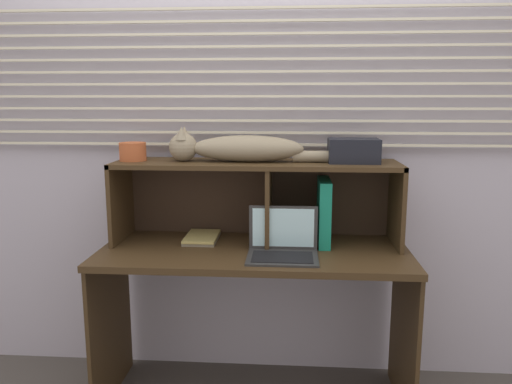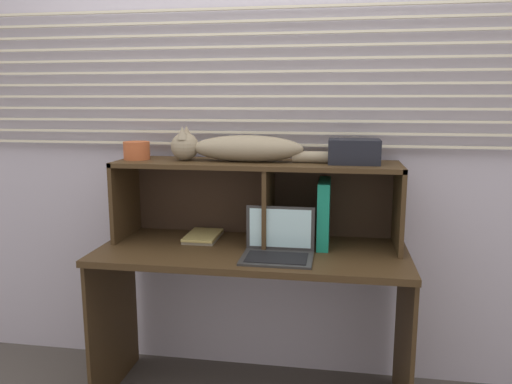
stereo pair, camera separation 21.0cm
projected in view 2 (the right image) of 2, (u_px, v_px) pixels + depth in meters
name	position (u px, v px, depth m)	size (l,w,h in m)	color
back_panel_with_blinds	(263.00, 136.00, 2.55)	(4.40, 0.08, 2.50)	#B9B4C6
desk	(252.00, 280.00, 2.34)	(1.42, 0.60, 0.76)	#3E2C18
hutch_shelf_unit	(258.00, 184.00, 2.41)	(1.34, 0.34, 0.39)	#3E2C18
cat	(240.00, 148.00, 2.36)	(0.93, 0.16, 0.16)	gray
laptop	(278.00, 247.00, 2.19)	(0.31, 0.23, 0.21)	#2F2F2F
binder_upright	(324.00, 213.00, 2.35)	(0.05, 0.26, 0.31)	#158064
book_stack	(203.00, 236.00, 2.48)	(0.15, 0.25, 0.03)	gray
small_basket	(137.00, 151.00, 2.45)	(0.13, 0.13, 0.09)	#B3552E
storage_box	(354.00, 152.00, 2.28)	(0.23, 0.16, 0.11)	black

